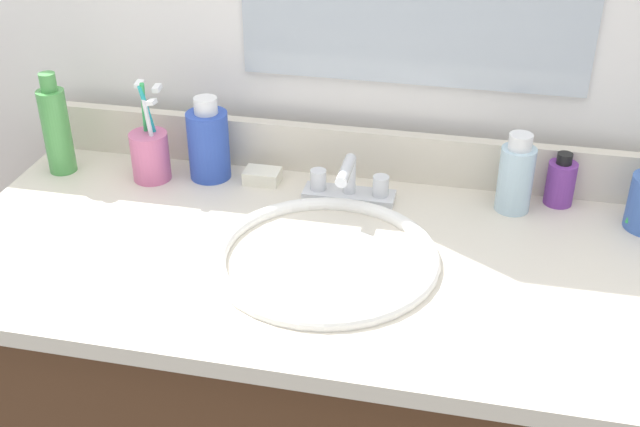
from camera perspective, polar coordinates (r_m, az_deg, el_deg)
The scene contains 11 objects.
countertop at distance 1.26m, azimuth -0.25°, elevation -3.26°, with size 1.18×0.56×0.03m, color beige.
backsplash at distance 1.46m, azimuth 2.04°, elevation 4.44°, with size 1.18×0.02×0.09m, color beige.
back_wall at distance 1.60m, azimuth 2.32°, elevation -0.53°, with size 2.28×0.04×1.30m, color white.
sink_basin at distance 1.25m, azimuth 0.38°, elevation -4.47°, with size 0.35×0.35×0.11m.
faucet at distance 1.38m, azimuth 2.05°, elevation 2.02°, with size 0.16×0.10×0.08m.
bottle_shampoo_blue at distance 1.45m, azimuth -7.95°, elevation 5.02°, with size 0.07×0.07×0.15m.
bottle_cream_purple at distance 1.42m, azimuth 16.77°, elevation 2.18°, with size 0.05×0.05×0.09m.
bottle_toner_green at distance 1.53m, azimuth -18.27°, elevation 5.78°, with size 0.05×0.05×0.19m.
bottle_gel_clear at distance 1.37m, azimuth 13.77°, elevation 2.61°, with size 0.06×0.06×0.14m.
cup_pink at distance 1.47m, azimuth -12.00°, elevation 4.20°, with size 0.07×0.07×0.19m.
soap_bar at distance 1.45m, azimuth -4.13°, elevation 2.68°, with size 0.06×0.04×0.02m, color white.
Camera 1 is at (0.23, -1.02, 1.48)m, focal length 44.93 mm.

